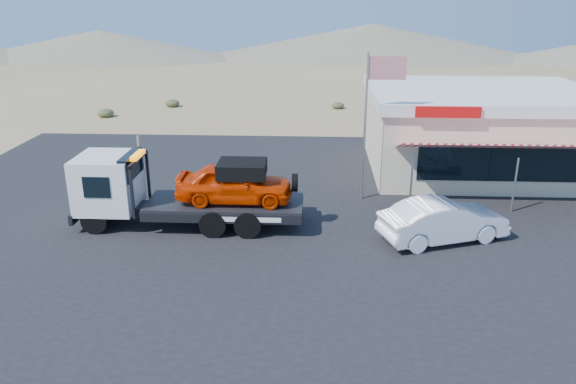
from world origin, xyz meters
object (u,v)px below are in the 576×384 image
at_px(tow_truck, 183,188).
at_px(flagpole, 372,110).
at_px(jerky_store, 478,129).
at_px(white_sedan, 443,221).

bearing_deg(tow_truck, flagpole, 23.87).
relative_size(tow_truck, jerky_store, 0.79).
distance_m(tow_truck, jerky_store, 14.70).
relative_size(white_sedan, flagpole, 0.74).
distance_m(white_sedan, flagpole, 5.54).
bearing_deg(flagpole, tow_truck, -156.13).
xyz_separation_m(jerky_store, flagpole, (-5.57, -4.47, 1.77)).
distance_m(tow_truck, flagpole, 8.01).
xyz_separation_m(tow_truck, flagpole, (7.02, 3.11, 2.29)).
bearing_deg(tow_truck, white_sedan, -5.89).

